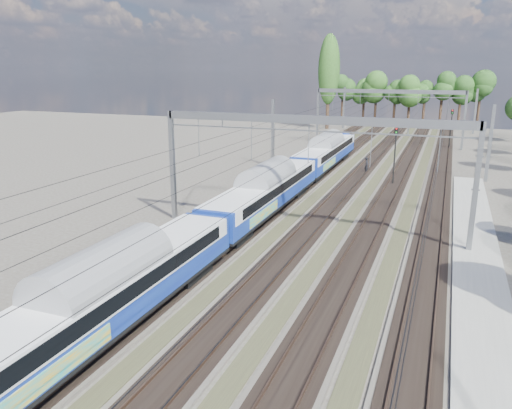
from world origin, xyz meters
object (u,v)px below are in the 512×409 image
(signal_far, at_px, (451,124))
(signal_near, at_px, (395,149))
(worker, at_px, (367,165))
(emu_train, at_px, (265,187))

(signal_far, bearing_deg, signal_near, -118.22)
(worker, distance_m, signal_far, 25.42)
(signal_far, bearing_deg, emu_train, -125.08)
(emu_train, bearing_deg, signal_near, 61.68)
(worker, distance_m, signal_near, 7.30)
(emu_train, relative_size, signal_far, 10.63)
(signal_far, bearing_deg, worker, -128.85)
(emu_train, height_order, worker, emu_train)
(signal_near, height_order, signal_far, signal_near)
(worker, relative_size, signal_far, 0.31)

